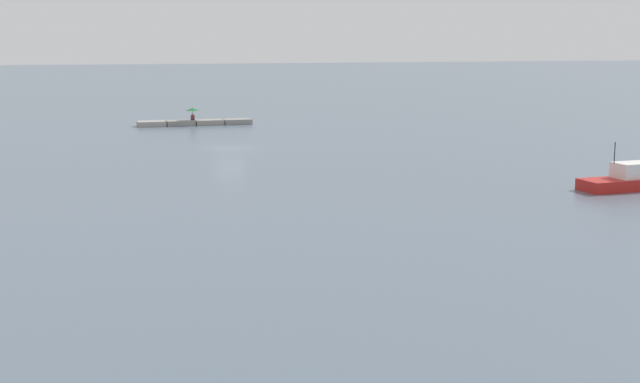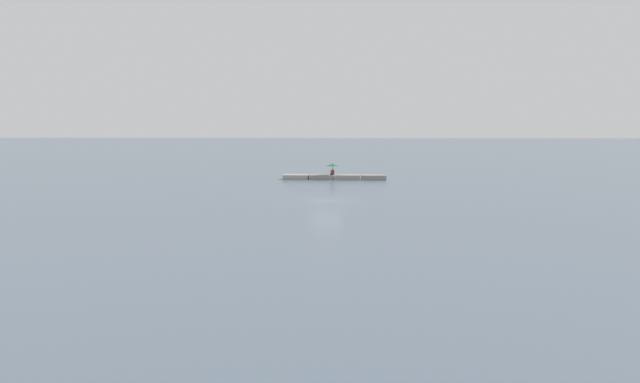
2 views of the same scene
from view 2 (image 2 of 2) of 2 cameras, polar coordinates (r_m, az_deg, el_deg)
ground_plane at (r=51.35m, az=0.61°, el=-0.82°), size 500.00×500.00×0.00m
seawall_pier at (r=71.23m, az=1.34°, el=1.33°), size 11.72×1.94×0.53m
person_seated_maroon_left at (r=71.07m, az=1.14°, el=1.74°), size 0.48×0.66×0.73m
umbrella_open_green at (r=71.04m, az=1.16°, el=2.44°), size 1.45×1.45×1.31m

